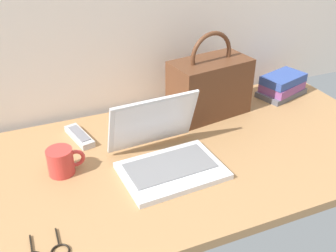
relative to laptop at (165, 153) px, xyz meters
name	(u,v)px	position (x,y,z in m)	size (l,w,h in m)	color
desk	(174,160)	(0.05, 0.04, -0.06)	(1.60, 0.76, 0.03)	#A87A4C
laptop	(165,153)	(0.00, 0.00, 0.00)	(0.32, 0.31, 0.21)	silver
coffee_mug	(62,161)	(-0.31, 0.09, 0.00)	(0.12, 0.08, 0.09)	red
remote_control_near	(79,136)	(-0.22, 0.26, -0.03)	(0.08, 0.17, 0.02)	#B7B7B7
handbag	(210,86)	(0.29, 0.26, 0.07)	(0.32, 0.20, 0.33)	#59331E
book_stack	(282,86)	(0.66, 0.28, 0.00)	(0.23, 0.17, 0.09)	#595960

